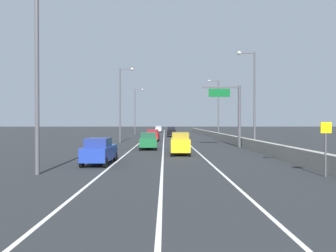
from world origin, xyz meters
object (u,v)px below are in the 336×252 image
at_px(car_silver_2, 159,129).
at_px(car_blue_3, 100,151).
at_px(car_black_5, 171,132).
at_px(lamp_post_left_near, 41,63).
at_px(speed_advisory_sign, 326,145).
at_px(lamp_post_right_second, 253,93).
at_px(lamp_post_left_mid, 122,100).
at_px(car_green_0, 148,141).
at_px(overhead_sign_gantry, 233,108).
at_px(lamp_post_right_third, 217,105).
at_px(lamp_post_left_far, 136,109).
at_px(car_red_1, 153,135).
at_px(car_yellow_4, 180,143).

xyz_separation_m(car_silver_2, car_blue_3, (-2.73, -73.19, -0.07)).
xyz_separation_m(car_blue_3, car_black_5, (6.06, 41.95, 0.09)).
relative_size(lamp_post_left_near, car_silver_2, 2.71).
xyz_separation_m(speed_advisory_sign, lamp_post_right_second, (1.29, 18.16, 4.59)).
xyz_separation_m(lamp_post_left_mid, car_green_0, (4.63, -11.36, -5.42)).
relative_size(overhead_sign_gantry, lamp_post_right_third, 0.67).
height_order(car_green_0, car_silver_2, car_silver_2).
distance_m(lamp_post_left_far, car_red_1, 26.08).
distance_m(speed_advisory_sign, car_silver_2, 79.11).
distance_m(lamp_post_left_mid, lamp_post_left_far, 27.91).
bearing_deg(car_yellow_4, car_blue_3, -132.62).
relative_size(speed_advisory_sign, lamp_post_right_third, 0.27).
height_order(lamp_post_right_second, car_black_5, lamp_post_right_second).
height_order(overhead_sign_gantry, car_yellow_4, overhead_sign_gantry).
xyz_separation_m(speed_advisory_sign, car_blue_3, (-13.48, 5.18, -0.82)).
height_order(speed_advisory_sign, car_blue_3, speed_advisory_sign).
relative_size(lamp_post_left_near, car_blue_3, 2.50).
distance_m(lamp_post_left_mid, car_yellow_4, 19.48).
bearing_deg(car_blue_3, car_yellow_4, 47.38).
bearing_deg(lamp_post_right_third, lamp_post_left_mid, -142.73).
xyz_separation_m(car_red_1, car_yellow_4, (3.34, -19.88, 0.09)).
bearing_deg(lamp_post_left_mid, lamp_post_left_near, -91.24).
bearing_deg(lamp_post_right_second, car_yellow_4, -143.79).
distance_m(speed_advisory_sign, car_green_0, 20.47).
distance_m(overhead_sign_gantry, car_black_5, 27.98).
height_order(overhead_sign_gantry, car_blue_3, overhead_sign_gantry).
distance_m(car_red_1, car_black_5, 15.76).
distance_m(car_green_0, car_black_5, 29.85).
bearing_deg(car_red_1, lamp_post_right_second, -48.48).
distance_m(lamp_post_right_third, lamp_post_left_far, 22.93).
bearing_deg(lamp_post_left_near, lamp_post_right_third, 67.03).
xyz_separation_m(overhead_sign_gantry, car_green_0, (-10.21, -2.83, -3.79)).
relative_size(lamp_post_left_mid, car_red_1, 2.42).
bearing_deg(lamp_post_right_third, lamp_post_left_far, 138.13).
bearing_deg(lamp_post_right_third, lamp_post_right_second, -89.99).
xyz_separation_m(lamp_post_left_mid, lamp_post_left_far, (-0.51, 27.90, 0.00)).
distance_m(lamp_post_right_third, lamp_post_left_mid, 20.81).
relative_size(lamp_post_left_near, car_yellow_4, 2.38).
bearing_deg(car_blue_3, lamp_post_right_second, 41.32).
distance_m(car_green_0, car_yellow_4, 6.52).
bearing_deg(car_black_5, car_blue_3, -98.22).
height_order(lamp_post_right_second, car_red_1, lamp_post_right_second).
bearing_deg(car_green_0, car_blue_3, -103.00).
relative_size(overhead_sign_gantry, lamp_post_right_second, 0.67).
height_order(lamp_post_right_third, car_yellow_4, lamp_post_right_third).
relative_size(lamp_post_left_far, car_silver_2, 2.71).
relative_size(lamp_post_right_second, car_blue_3, 2.50).
height_order(lamp_post_left_far, car_green_0, lamp_post_left_far).
relative_size(lamp_post_left_far, car_green_0, 2.33).
xyz_separation_m(lamp_post_left_near, car_blue_3, (2.40, 4.27, -5.41)).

